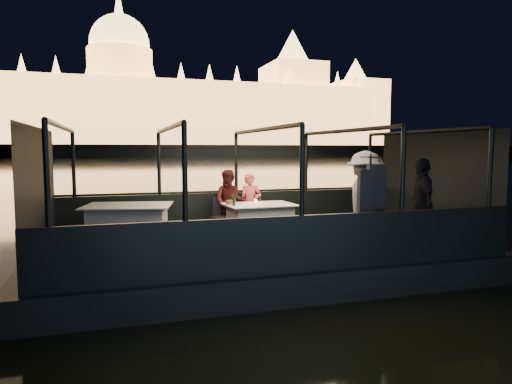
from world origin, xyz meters
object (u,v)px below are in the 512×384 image
object	(u,v)px
person_woman_coral	(250,200)
passenger_dark	(421,205)
passenger_stripe	(365,206)
chair_port_right	(254,213)
person_man_maroon	(230,201)
wine_bottle	(234,199)
dining_table_central	(260,222)
chair_port_left	(221,215)
dining_table_aft	(129,229)
coat_stand	(369,209)

from	to	relation	value
person_woman_coral	passenger_dark	world-z (taller)	passenger_dark
passenger_stripe	passenger_dark	bearing A→B (deg)	-78.61
chair_port_right	passenger_stripe	xyz separation A→B (m)	(1.48, -2.39, 0.40)
person_woman_coral	chair_port_right	bearing A→B (deg)	-8.82
person_man_maroon	wine_bottle	size ratio (longest dim) A/B	5.29
dining_table_central	chair_port_right	world-z (taller)	chair_port_right
chair_port_left	person_man_maroon	bearing A→B (deg)	-14.50
person_woman_coral	wine_bottle	size ratio (longest dim) A/B	4.93
dining_table_central	passenger_stripe	distance (m)	2.27
dining_table_aft	chair_port_left	bearing A→B (deg)	24.18
chair_port_left	coat_stand	world-z (taller)	coat_stand
passenger_dark	passenger_stripe	bearing A→B (deg)	-78.20
chair_port_left	wine_bottle	world-z (taller)	wine_bottle
dining_table_central	person_woman_coral	xyz separation A→B (m)	(0.04, 0.85, 0.36)
passenger_dark	coat_stand	bearing A→B (deg)	-47.81
person_man_maroon	dining_table_aft	bearing A→B (deg)	-134.95
dining_table_aft	wine_bottle	distance (m)	2.17
passenger_stripe	wine_bottle	size ratio (longest dim) A/B	6.87
dining_table_aft	chair_port_right	bearing A→B (deg)	18.64
dining_table_aft	passenger_stripe	bearing A→B (deg)	-18.49
person_woman_coral	dining_table_aft	bearing A→B (deg)	-154.01
dining_table_central	person_woman_coral	bearing A→B (deg)	87.18
coat_stand	person_woman_coral	distance (m)	3.39
passenger_dark	wine_bottle	bearing A→B (deg)	-94.83
chair_port_left	coat_stand	xyz separation A→B (m)	(1.89, -3.12, 0.45)
chair_port_left	person_man_maroon	size ratio (longest dim) A/B	0.56
dining_table_aft	person_man_maroon	size ratio (longest dim) A/B	1.11
dining_table_aft	person_woman_coral	world-z (taller)	person_woman_coral
dining_table_central	coat_stand	world-z (taller)	coat_stand
person_woman_coral	passenger_stripe	size ratio (longest dim) A/B	0.72
dining_table_aft	passenger_dark	xyz separation A→B (m)	(5.43, -1.62, 0.47)
dining_table_aft	person_woman_coral	xyz separation A→B (m)	(2.74, 0.97, 0.36)
chair_port_left	wine_bottle	xyz separation A→B (m)	(0.05, -0.93, 0.47)
chair_port_right	wine_bottle	xyz separation A→B (m)	(-0.71, -0.96, 0.47)
passenger_stripe	person_woman_coral	bearing A→B (deg)	53.39
dining_table_central	passenger_dark	xyz separation A→B (m)	(2.73, -1.74, 0.47)
coat_stand	wine_bottle	size ratio (longest dim) A/B	6.67
dining_table_central	chair_port_right	size ratio (longest dim) A/B	1.80
dining_table_aft	chair_port_right	size ratio (longest dim) A/B	2.02
dining_table_central	person_man_maroon	distance (m)	1.02
dining_table_aft	passenger_dark	size ratio (longest dim) A/B	0.92
person_woman_coral	person_man_maroon	world-z (taller)	person_man_maroon
dining_table_central	person_man_maroon	xyz separation A→B (m)	(-0.45, 0.83, 0.36)
wine_bottle	person_woman_coral	bearing A→B (deg)	56.78
dining_table_aft	passenger_stripe	xyz separation A→B (m)	(4.29, -1.44, 0.47)
dining_table_aft	coat_stand	bearing A→B (deg)	-29.15
dining_table_central	coat_stand	xyz separation A→B (m)	(1.24, -2.31, 0.51)
coat_stand	passenger_stripe	size ratio (longest dim) A/B	0.97
chair_port_left	passenger_stripe	bearing A→B (deg)	-69.86
chair_port_left	chair_port_right	xyz separation A→B (m)	(0.77, 0.03, 0.00)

